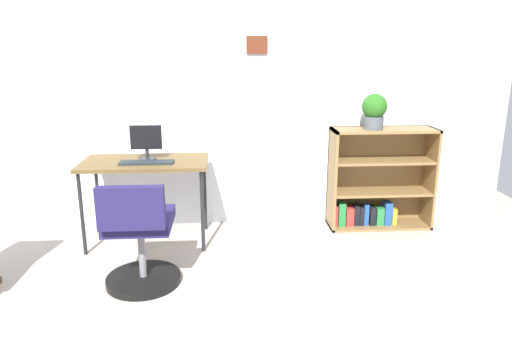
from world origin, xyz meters
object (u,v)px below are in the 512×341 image
Objects in this scene: keyboard at (147,162)px; potted_plant_on_shelf at (374,110)px; monitor at (146,141)px; office_chair at (140,241)px; bookshelf_low at (377,183)px; desk at (145,168)px.

keyboard is 1.39× the size of potted_plant_on_shelf.
office_chair is (0.06, -0.84, -0.52)m from monitor.
office_chair is at bearing -152.21° from bookshelf_low.
office_chair is 2.55× the size of potted_plant_on_shelf.
potted_plant_on_shelf is at bearing -146.46° from bookshelf_low.
bookshelf_low is (2.04, 0.21, -0.45)m from monitor.
bookshelf_low is at bearing 9.74° from keyboard.
potted_plant_on_shelf is (1.95, 0.15, 0.22)m from monitor.
monitor is at bearing 97.02° from keyboard.
bookshelf_low is (1.98, 1.04, 0.07)m from office_chair.
desk is 0.85m from office_chair.
potted_plant_on_shelf is (-0.09, -0.06, 0.68)m from bookshelf_low.
desk is 0.22m from monitor.
office_chair is at bearing -84.73° from desk.
desk is 2.08m from bookshelf_low.
desk is 2.39× the size of keyboard.
keyboard is at bearing -171.53° from potted_plant_on_shelf.
keyboard is 1.99m from potted_plant_on_shelf.
monitor is 0.37× the size of office_chair.
keyboard is (0.02, -0.14, -0.14)m from monitor.
keyboard is 0.55× the size of office_chair.
office_chair is 2.26m from potted_plant_on_shelf.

